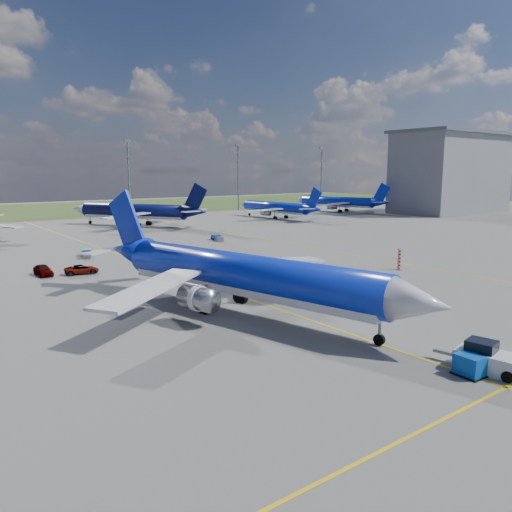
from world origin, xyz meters
TOP-DOWN VIEW (x-y plane):
  - ground at (0.00, 0.00)m, footprint 400.00×400.00m
  - taxiway_lines at (0.17, 27.70)m, footprint 60.25×160.00m
  - floodlight_masts at (10.00, 110.00)m, footprint 202.20×0.50m
  - terminal_building at (120.00, 60.00)m, footprint 42.00×22.00m
  - warning_post at (26.00, 8.00)m, footprint 0.50×0.50m
  - bg_jet_n at (19.62, 82.93)m, footprint 47.12×49.86m
  - bg_jet_ne at (60.38, 77.56)m, footprint 28.82×36.44m
  - bg_jet_ene at (92.15, 83.88)m, footprint 36.25×42.48m
  - main_airliner at (-3.44, 3.39)m, footprint 40.66×48.04m
  - pushback_tug at (1.62, -17.90)m, footprint 3.05×6.14m
  - uld_container at (-0.03, -17.54)m, footprint 1.48×1.81m
  - service_car_a at (-14.24, 33.26)m, footprint 1.85×4.30m
  - service_car_b at (-9.92, 31.25)m, footprint 4.59×2.62m
  - service_car_c at (7.16, 39.29)m, footprint 3.83×5.32m
  - baggage_tug_w at (15.87, 18.63)m, footprint 1.98×5.15m
  - baggage_tug_c at (-4.91, 44.51)m, footprint 2.77×4.92m
  - baggage_tug_e at (21.85, 48.11)m, footprint 2.41×4.74m

SIDE VIEW (x-z plane):
  - ground at x=0.00m, z-range 0.00..0.00m
  - bg_jet_n at x=19.62m, z-range -5.21..5.21m
  - bg_jet_ne at x=60.38m, z-range -4.53..4.53m
  - bg_jet_ene at x=92.15m, z-range -4.79..4.79m
  - main_airliner at x=-3.44m, z-range -5.48..5.48m
  - taxiway_lines at x=0.17m, z-range 0.00..0.02m
  - baggage_tug_e at x=21.85m, z-range -0.03..1.00m
  - baggage_tug_c at x=-4.91m, z-range -0.03..1.04m
  - baggage_tug_w at x=15.87m, z-range -0.04..1.09m
  - service_car_b at x=-9.92m, z-range 0.00..1.21m
  - uld_container at x=-0.03m, z-range 0.00..1.40m
  - service_car_c at x=7.16m, z-range 0.00..1.43m
  - service_car_a at x=-14.24m, z-range 0.00..1.45m
  - pushback_tug at x=1.62m, z-range -0.20..1.84m
  - warning_post at x=26.00m, z-range 0.00..3.00m
  - floodlight_masts at x=10.00m, z-range 1.21..23.91m
  - terminal_building at x=120.00m, z-range 0.07..26.07m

